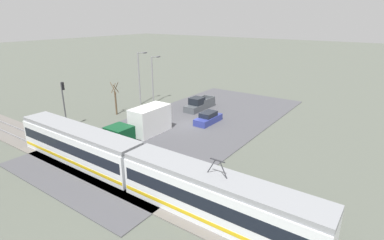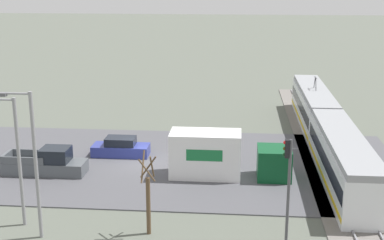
# 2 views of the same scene
# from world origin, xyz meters

# --- Properties ---
(ground_plane) EXTENTS (320.00, 320.00, 0.00)m
(ground_plane) POSITION_xyz_m (0.00, 0.00, 0.00)
(ground_plane) COLOR #565B51
(road_surface) EXTENTS (17.10, 39.20, 0.08)m
(road_surface) POSITION_xyz_m (0.00, 0.00, 0.04)
(road_surface) COLOR #4C4C51
(road_surface) RESTS_ON ground
(rail_bed) EXTENTS (56.30, 4.40, 0.22)m
(rail_bed) POSITION_xyz_m (0.00, 14.49, 0.05)
(rail_bed) COLOR slate
(rail_bed) RESTS_ON ground
(light_rail_tram) EXTENTS (30.30, 2.74, 4.48)m
(light_rail_tram) POSITION_xyz_m (-4.83, 14.49, 1.71)
(light_rail_tram) COLOR white
(light_rail_tram) RESTS_ON ground
(box_truck) EXTENTS (2.51, 8.48, 3.22)m
(box_truck) POSITION_xyz_m (2.36, 6.20, 1.56)
(box_truck) COLOR #0C4723
(box_truck) RESTS_ON ground
(pickup_truck) EXTENTS (1.91, 5.87, 1.94)m
(pickup_truck) POSITION_xyz_m (2.94, -6.35, 0.81)
(pickup_truck) COLOR #4C5156
(pickup_truck) RESTS_ON ground
(sedan_car_0) EXTENTS (1.79, 4.46, 1.48)m
(sedan_car_0) POSITION_xyz_m (-1.45, -1.92, 0.69)
(sedan_car_0) COLOR navy
(sedan_car_0) RESTS_ON ground
(traffic_light_pole) EXTENTS (0.28, 0.47, 5.88)m
(traffic_light_pole) POSITION_xyz_m (12.02, 9.89, 3.77)
(traffic_light_pole) COLOR #47474C
(traffic_light_pole) RESTS_ON ground
(street_tree) EXTENTS (1.12, 0.93, 4.73)m
(street_tree) POSITION_xyz_m (11.34, 2.47, 2.15)
(street_tree) COLOR brown
(street_tree) RESTS_ON ground
(street_lamp_near_crossing) EXTENTS (0.36, 1.95, 7.50)m
(street_lamp_near_crossing) POSITION_xyz_m (10.88, -5.06, 4.37)
(street_lamp_near_crossing) COLOR gray
(street_lamp_near_crossing) RESTS_ON ground
(street_lamp_mid_block) EXTENTS (0.36, 1.95, 8.18)m
(street_lamp_mid_block) POSITION_xyz_m (12.28, -3.53, 4.71)
(street_lamp_mid_block) COLOR gray
(street_lamp_mid_block) RESTS_ON ground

